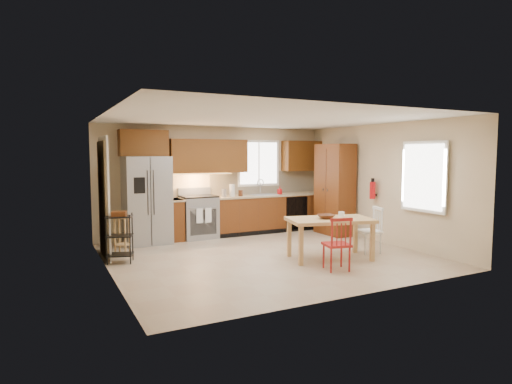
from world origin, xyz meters
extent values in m
plane|color=tan|center=(0.00, 0.00, 0.00)|extent=(5.50, 5.50, 0.00)
cube|color=silver|center=(0.00, 0.00, 2.50)|extent=(5.50, 5.00, 0.02)
cube|color=#CCB793|center=(0.00, 2.50, 1.25)|extent=(5.50, 0.02, 2.50)
cube|color=#CCB793|center=(0.00, -2.50, 1.25)|extent=(5.50, 0.02, 2.50)
cube|color=#CCB793|center=(-2.75, 0.00, 1.25)|extent=(0.02, 5.00, 2.50)
cube|color=#CCB793|center=(2.75, 0.00, 1.25)|extent=(0.02, 5.00, 2.50)
cube|color=gray|center=(-1.70, 2.12, 0.91)|extent=(0.92, 0.75, 1.82)
cube|color=gray|center=(-0.55, 2.19, 0.46)|extent=(0.76, 0.63, 0.92)
cube|color=#5A2B10|center=(-1.10, 2.20, 0.45)|extent=(0.30, 0.60, 0.90)
cube|color=#5A2B10|center=(1.29, 2.20, 0.45)|extent=(2.92, 0.60, 0.90)
cube|color=black|center=(1.85, 1.91, 0.45)|extent=(0.60, 0.02, 0.78)
cube|color=beige|center=(1.29, 2.48, 1.18)|extent=(2.92, 0.03, 0.55)
cube|color=#552F0E|center=(-1.70, 2.33, 2.10)|extent=(1.00, 0.35, 0.55)
cube|color=#552F0E|center=(-0.25, 2.33, 1.83)|extent=(1.80, 0.35, 0.75)
cube|color=#552F0E|center=(2.25, 2.33, 1.83)|extent=(1.00, 0.35, 0.75)
cube|color=white|center=(1.10, 2.48, 1.65)|extent=(1.12, 0.04, 1.12)
cube|color=gray|center=(1.10, 2.20, 0.86)|extent=(0.62, 0.46, 0.16)
cube|color=#FFBF66|center=(-0.55, 2.30, 1.43)|extent=(1.60, 0.30, 0.01)
imported|color=#B30C0F|center=(1.48, 2.10, 1.00)|extent=(0.09, 0.09, 0.19)
cylinder|color=silver|center=(0.25, 2.15, 1.04)|extent=(0.12, 0.12, 0.28)
cylinder|color=gray|center=(0.05, 2.15, 0.99)|extent=(0.11, 0.11, 0.18)
cylinder|color=#4D2614|center=(0.45, 2.12, 0.97)|extent=(0.10, 0.10, 0.14)
cube|color=#5A2B10|center=(2.43, 1.20, 1.05)|extent=(0.50, 0.95, 2.10)
cylinder|color=#B30C0F|center=(2.63, 0.15, 1.10)|extent=(0.12, 0.12, 0.36)
cube|color=white|center=(2.68, -1.15, 1.45)|extent=(0.04, 1.02, 1.32)
cube|color=#8C7A59|center=(-2.67, 1.30, 1.05)|extent=(0.04, 0.95, 2.10)
imported|color=#4D2614|center=(0.81, -0.70, 0.72)|extent=(0.36, 0.36, 0.07)
cylinder|color=silver|center=(1.22, -0.60, 0.75)|extent=(0.12, 0.12, 0.12)
camera|label=1|loc=(-3.67, -6.80, 1.86)|focal=30.00mm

